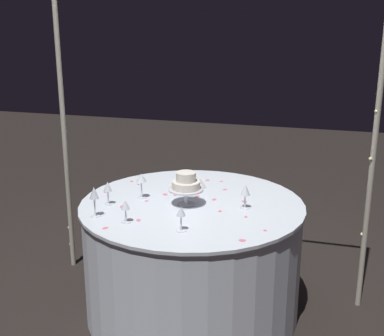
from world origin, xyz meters
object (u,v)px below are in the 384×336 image
at_px(wine_glass_4, 108,188).
at_px(cake_knife, 200,181).
at_px(wine_glass_1, 94,195).
at_px(wine_glass_2, 125,206).
at_px(tiered_cake, 186,184).
at_px(decorative_arch, 207,86).
at_px(wine_glass_0, 142,179).
at_px(main_table, 192,257).
at_px(wine_glass_5, 181,213).
at_px(wine_glass_3, 245,191).

relative_size(wine_glass_4, cake_knife, 0.55).
relative_size(wine_glass_1, cake_knife, 0.68).
xyz_separation_m(wine_glass_2, wine_glass_4, (-0.22, 0.24, 0.01)).
bearing_deg(tiered_cake, cake_knife, 94.19).
bearing_deg(wine_glass_4, decorative_arch, 46.54).
bearing_deg(wine_glass_1, wine_glass_2, -8.83).
bearing_deg(tiered_cake, wine_glass_2, -124.84).
bearing_deg(wine_glass_0, cake_knife, 57.55).
xyz_separation_m(main_table, cake_knife, (-0.06, 0.44, 0.38)).
relative_size(wine_glass_5, cake_knife, 0.53).
bearing_deg(wine_glass_0, wine_glass_1, -111.77).
bearing_deg(wine_glass_2, wine_glass_1, 171.17).
bearing_deg(wine_glass_1, wine_glass_4, 92.81).
relative_size(wine_glass_1, wine_glass_2, 1.38).
bearing_deg(wine_glass_1, decorative_arch, 56.29).
height_order(wine_glass_2, wine_glass_3, wine_glass_3).
bearing_deg(wine_glass_3, wine_glass_1, -155.92).
xyz_separation_m(wine_glass_1, wine_glass_5, (0.55, -0.06, -0.03)).
distance_m(main_table, cake_knife, 0.59).
xyz_separation_m(decorative_arch, wine_glass_2, (-0.28, -0.76, -0.60)).
height_order(wine_glass_3, cake_knife, wine_glass_3).
relative_size(wine_glass_4, wine_glass_5, 1.03).
distance_m(wine_glass_2, wine_glass_4, 0.32).
xyz_separation_m(wine_glass_2, wine_glass_5, (0.34, -0.03, 0.01)).
relative_size(wine_glass_1, wine_glass_5, 1.28).
distance_m(tiered_cake, wine_glass_1, 0.57).
distance_m(main_table, wine_glass_0, 0.61).
bearing_deg(tiered_cake, wine_glass_5, -77.51).
xyz_separation_m(wine_glass_3, cake_knife, (-0.40, 0.44, -0.11)).
distance_m(wine_glass_1, wine_glass_5, 0.55).
xyz_separation_m(tiered_cake, wine_glass_4, (-0.47, -0.13, -0.03)).
distance_m(tiered_cake, wine_glass_3, 0.37).
bearing_deg(wine_glass_2, wine_glass_0, 98.21).
distance_m(wine_glass_5, cake_knife, 0.89).
bearing_deg(wine_glass_4, cake_knife, 54.17).
bearing_deg(wine_glass_5, tiered_cake, 102.49).
xyz_separation_m(wine_glass_0, wine_glass_1, (-0.15, -0.38, 0.01)).
bearing_deg(cake_knife, wine_glass_5, -82.03).
height_order(main_table, wine_glass_0, wine_glass_0).
bearing_deg(tiered_cake, wine_glass_1, -144.37).
relative_size(decorative_arch, wine_glass_2, 16.43).
relative_size(wine_glass_1, wine_glass_4, 1.24).
bearing_deg(wine_glass_2, wine_glass_3, 33.04).
distance_m(wine_glass_0, wine_glass_3, 0.68).
distance_m(wine_glass_4, wine_glass_5, 0.62).
distance_m(wine_glass_0, cake_knife, 0.53).
bearing_deg(wine_glass_5, wine_glass_2, 174.98).
relative_size(wine_glass_2, wine_glass_5, 0.93).
relative_size(wine_glass_0, wine_glass_1, 0.89).
xyz_separation_m(wine_glass_2, wine_glass_3, (0.62, 0.40, 0.02)).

